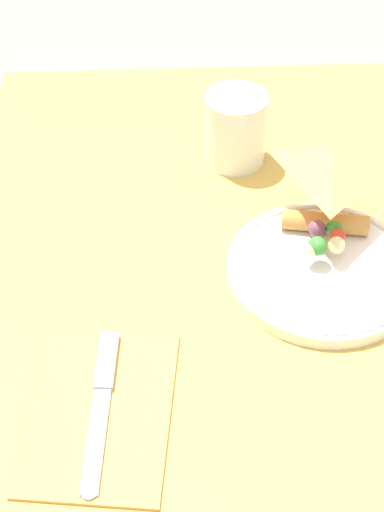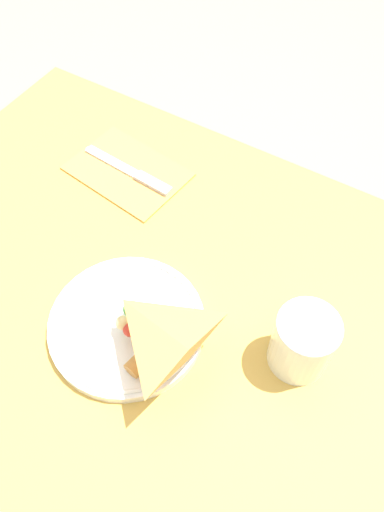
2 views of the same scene
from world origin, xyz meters
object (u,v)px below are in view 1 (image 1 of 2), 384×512
Objects in this scene: milk_glass at (236,131)px; butter_knife at (101,400)px; plate_pizza at (323,264)px; napkin_folded at (101,411)px; dining_table at (286,352)px.

milk_glass reaches higher than butter_knife.
plate_pizza reaches higher than napkin_folded.
plate_pizza is 1.16× the size of butter_knife.
plate_pizza is at bearing 125.77° from napkin_folded.
milk_glass is at bearing 161.55° from butter_knife.
dining_table is at bearing 11.68° from milk_glass.
butter_knife is (0.17, -0.25, -0.01)m from plate_pizza.
dining_table is at bearing 130.14° from butter_knife.
plate_pizza is 0.24m from milk_glass.
napkin_folded is (0.16, -0.22, 0.12)m from dining_table.
napkin_folded is at bearing -0.00° from butter_knife.
milk_glass is at bearing -159.60° from plate_pizza.
milk_glass is 0.46× the size of napkin_folded.
milk_glass is at bearing -168.32° from dining_table.
napkin_folded is 1.13× the size of butter_knife.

